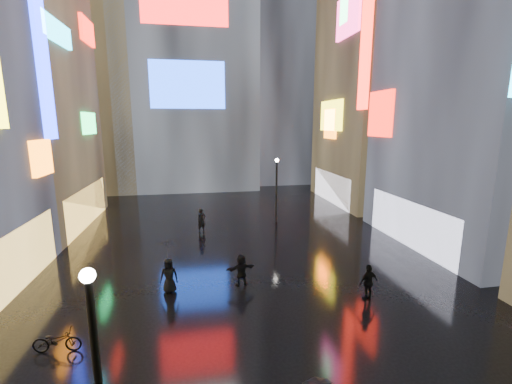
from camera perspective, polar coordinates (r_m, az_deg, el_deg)
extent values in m
plane|color=black|center=(23.78, -3.47, -8.09)|extent=(140.00, 140.00, 0.00)
cube|color=#FFC659|center=(19.46, -36.08, -10.16)|extent=(0.20, 10.00, 3.00)
cube|color=orange|center=(22.27, -32.14, 4.87)|extent=(0.25, 2.24, 1.94)
cube|color=#142BFA|center=(23.96, -31.91, 17.13)|extent=(0.25, 1.40, 8.00)
cube|color=black|center=(31.44, -36.87, 14.81)|extent=(10.00, 12.00, 22.00)
cube|color=#FFC659|center=(30.22, -26.38, -2.09)|extent=(0.20, 10.00, 3.00)
cube|color=#19E15C|center=(31.21, -26.07, 10.24)|extent=(0.25, 3.00, 1.71)
cube|color=#19C3EE|center=(26.83, -30.38, 22.15)|extent=(0.25, 4.84, 1.37)
cube|color=#FA190C|center=(33.84, -26.34, 22.89)|extent=(0.25, 3.32, 1.94)
cube|color=black|center=(27.70, 36.00, 24.17)|extent=(10.00, 12.00, 30.00)
cube|color=white|center=(24.50, 24.27, -4.85)|extent=(0.20, 9.00, 3.00)
cube|color=#FA190C|center=(26.99, 20.05, 12.11)|extent=(0.25, 2.99, 3.26)
cube|color=#FA190C|center=(30.13, 17.86, 22.51)|extent=(0.25, 1.40, 10.00)
cube|color=black|center=(37.74, 20.69, 19.96)|extent=(10.00, 12.00, 28.00)
cube|color=white|center=(35.64, 12.50, 0.73)|extent=(0.20, 9.00, 3.00)
cube|color=yellow|center=(35.26, 12.42, 12.33)|extent=(0.25, 4.92, 2.91)
cube|color=#FA3285|center=(33.91, 15.12, 26.58)|extent=(0.25, 4.36, 3.46)
cube|color=orange|center=(35.36, 12.29, 11.00)|extent=(0.25, 2.63, 2.87)
cube|color=#19E15C|center=(34.77, 14.67, 27.79)|extent=(0.25, 1.69, 2.90)
cube|color=black|center=(48.09, -11.65, 26.95)|extent=(16.00, 14.00, 42.00)
cube|color=#194CFF|center=(39.39, -11.32, 17.12)|extent=(8.00, 0.20, 5.00)
cube|color=black|center=(50.47, 3.42, 21.73)|extent=(12.00, 12.00, 34.00)
cube|color=black|center=(46.00, -25.72, 16.65)|extent=(10.00, 10.00, 26.00)
sphere|color=white|center=(7.49, -26.28, -12.38)|extent=(0.30, 0.30, 0.30)
cylinder|color=black|center=(27.53, 3.43, 0.01)|extent=(0.16, 0.16, 5.00)
sphere|color=white|center=(27.14, 3.50, 5.29)|extent=(0.30, 0.30, 0.30)
imported|color=black|center=(16.86, 18.23, -14.08)|extent=(1.05, 0.63, 1.67)
imported|color=black|center=(17.13, -14.30, -13.37)|extent=(0.89, 0.63, 1.70)
imported|color=black|center=(17.35, -2.47, -12.88)|extent=(1.54, 0.73, 1.59)
imported|color=black|center=(25.54, -9.05, -4.74)|extent=(0.77, 0.66, 1.78)
imported|color=black|center=(16.64, -14.52, -9.33)|extent=(1.32, 1.33, 0.88)
imported|color=black|center=(14.84, -30.26, -20.60)|extent=(1.70, 0.70, 0.87)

